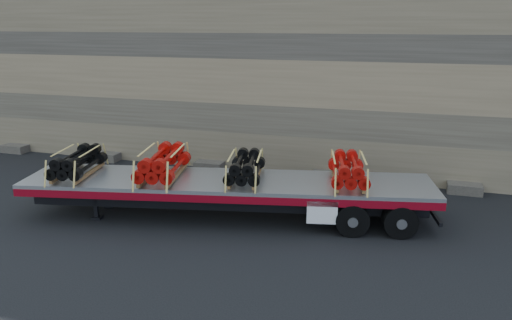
{
  "coord_description": "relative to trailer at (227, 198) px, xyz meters",
  "views": [
    {
      "loc": [
        4.83,
        -13.96,
        6.03
      ],
      "look_at": [
        0.09,
        1.36,
        1.57
      ],
      "focal_mm": 35.0,
      "sensor_mm": 36.0,
      "label": 1
    }
  ],
  "objects": [
    {
      "name": "trailer",
      "position": [
        0.0,
        0.0,
        0.0
      ],
      "size": [
        12.95,
        4.97,
        1.27
      ],
      "primitive_type": null,
      "rotation": [
        0.0,
        0.0,
        0.2
      ],
      "color": "#B3B5BB",
      "rests_on": "ground"
    },
    {
      "name": "bundle_rear",
      "position": [
        3.64,
        0.75,
        1.02
      ],
      "size": [
        1.52,
        2.37,
        0.78
      ],
      "primitive_type": null,
      "rotation": [
        0.0,
        0.0,
        0.2
      ],
      "color": "#B40E09",
      "rests_on": "trailer"
    },
    {
      "name": "bundle_midfront",
      "position": [
        -1.99,
        -0.41,
        1.07
      ],
      "size": [
        1.7,
        2.65,
        0.87
      ],
      "primitive_type": null,
      "rotation": [
        0.0,
        0.0,
        0.2
      ],
      "color": "#B40E09",
      "rests_on": "trailer"
    },
    {
      "name": "ground",
      "position": [
        0.43,
        0.03,
        -0.64
      ],
      "size": [
        120.0,
        120.0,
        0.0
      ],
      "primitive_type": "plane",
      "color": "black",
      "rests_on": "ground"
    },
    {
      "name": "bundle_front",
      "position": [
        -4.73,
        -0.98,
        1.03
      ],
      "size": [
        1.52,
        2.37,
        0.78
      ],
      "primitive_type": null,
      "rotation": [
        0.0,
        0.0,
        0.2
      ],
      "color": "black",
      "rests_on": "trailer"
    },
    {
      "name": "bundle_midrear",
      "position": [
        0.56,
        0.12,
        1.01
      ],
      "size": [
        1.47,
        2.3,
        0.76
      ],
      "primitive_type": null,
      "rotation": [
        0.0,
        0.0,
        0.2
      ],
      "color": "black",
      "rests_on": "trailer"
    },
    {
      "name": "rock_wall",
      "position": [
        0.43,
        6.53,
        2.86
      ],
      "size": [
        44.0,
        3.0,
        7.0
      ],
      "primitive_type": "cube",
      "color": "#7A6B54",
      "rests_on": "ground"
    }
  ]
}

